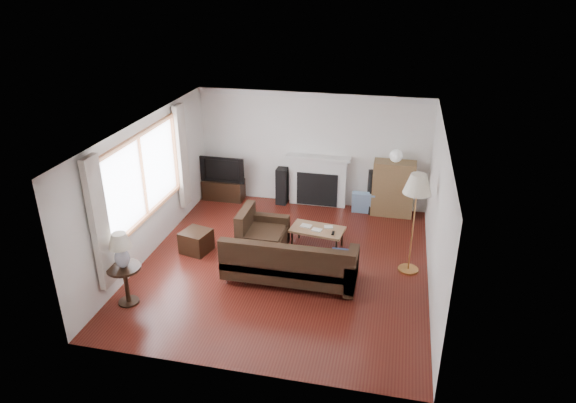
% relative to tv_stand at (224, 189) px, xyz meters
% --- Properties ---
extents(room, '(5.10, 5.60, 2.54)m').
position_rel_tv_stand_xyz_m(room, '(2.00, -2.50, 1.02)').
color(room, '#541A12').
rests_on(room, ground).
extents(window, '(0.12, 2.74, 1.54)m').
position_rel_tv_stand_xyz_m(window, '(-0.45, -2.70, 1.32)').
color(window, '#955A37').
rests_on(window, room).
extents(curtain_near, '(0.10, 0.35, 2.10)m').
position_rel_tv_stand_xyz_m(curtain_near, '(-0.40, -4.22, 1.17)').
color(curtain_near, beige).
rests_on(curtain_near, room).
extents(curtain_far, '(0.10, 0.35, 2.10)m').
position_rel_tv_stand_xyz_m(curtain_far, '(-0.40, -1.18, 1.17)').
color(curtain_far, beige).
rests_on(curtain_far, room).
extents(fireplace, '(1.40, 0.26, 1.15)m').
position_rel_tv_stand_xyz_m(fireplace, '(2.15, 0.14, 0.35)').
color(fireplace, white).
rests_on(fireplace, room).
extents(tv_stand, '(0.92, 0.41, 0.46)m').
position_rel_tv_stand_xyz_m(tv_stand, '(0.00, 0.00, 0.00)').
color(tv_stand, black).
rests_on(tv_stand, ground).
extents(television, '(1.01, 0.13, 0.58)m').
position_rel_tv_stand_xyz_m(television, '(0.03, 0.00, 0.52)').
color(television, black).
rests_on(television, tv_stand).
extents(speaker_left, '(0.24, 0.28, 0.83)m').
position_rel_tv_stand_xyz_m(speaker_left, '(1.36, 0.05, 0.19)').
color(speaker_left, black).
rests_on(speaker_left, ground).
extents(speaker_right, '(0.33, 0.36, 0.93)m').
position_rel_tv_stand_xyz_m(speaker_right, '(3.40, 0.04, 0.23)').
color(speaker_right, black).
rests_on(speaker_right, ground).
extents(bookshelf, '(0.86, 0.41, 1.19)m').
position_rel_tv_stand_xyz_m(bookshelf, '(3.78, 0.01, 0.36)').
color(bookshelf, brown).
rests_on(bookshelf, ground).
extents(globe_lamp, '(0.26, 0.26, 0.26)m').
position_rel_tv_stand_xyz_m(globe_lamp, '(3.78, 0.01, 1.09)').
color(globe_lamp, white).
rests_on(globe_lamp, bookshelf).
extents(sectional_sofa, '(2.41, 1.76, 0.78)m').
position_rel_tv_stand_xyz_m(sectional_sofa, '(2.20, -2.97, 0.16)').
color(sectional_sofa, black).
rests_on(sectional_sofa, ground).
extents(coffee_table, '(1.05, 0.67, 0.39)m').
position_rel_tv_stand_xyz_m(coffee_table, '(2.46, -1.74, -0.04)').
color(coffee_table, '#946B47').
rests_on(coffee_table, ground).
extents(footstool, '(0.59, 0.59, 0.41)m').
position_rel_tv_stand_xyz_m(footstool, '(0.29, -2.39, -0.02)').
color(footstool, black).
rests_on(footstool, ground).
extents(floor_lamp, '(0.61, 0.61, 1.81)m').
position_rel_tv_stand_xyz_m(floor_lamp, '(4.16, -2.23, 0.68)').
color(floor_lamp, '#CD8A47').
rests_on(floor_lamp, ground).
extents(side_table, '(0.52, 0.52, 0.65)m').
position_rel_tv_stand_xyz_m(side_table, '(-0.15, -4.16, 0.10)').
color(side_table, black).
rests_on(side_table, ground).
extents(table_lamp, '(0.35, 0.35, 0.57)m').
position_rel_tv_stand_xyz_m(table_lamp, '(-0.15, -4.16, 0.71)').
color(table_lamp, silver).
rests_on(table_lamp, side_table).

